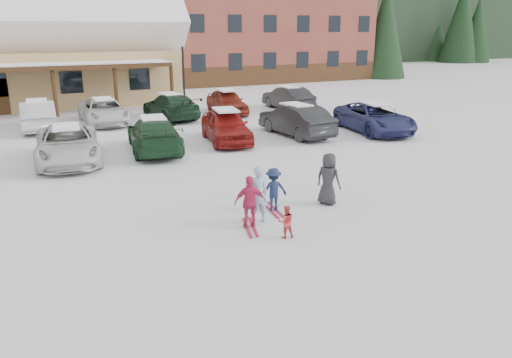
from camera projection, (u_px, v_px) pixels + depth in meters
name	position (u px, v px, depth m)	size (l,w,h in m)	color
ground	(262.00, 225.00, 13.65)	(160.00, 160.00, 0.00)	white
lamp_post	(183.00, 53.00, 36.52)	(0.50, 0.25, 5.97)	black
conifer_1	(386.00, 16.00, 51.79)	(4.84, 4.84, 11.22)	black
conifer_3	(130.00, 28.00, 52.63)	(3.96, 3.96, 9.18)	black
conifer_4	(341.00, 16.00, 65.44)	(5.06, 5.06, 11.73)	black
adult_skier	(258.00, 194.00, 13.61)	(0.59, 0.39, 1.63)	#8BB3C4
toddler_red	(286.00, 222.00, 12.70)	(0.42, 0.33, 0.87)	#CE383C
child_navy	(273.00, 190.00, 14.54)	(0.84, 0.48, 1.30)	#172142
skis_child_navy	(273.00, 210.00, 14.73)	(0.20, 1.40, 0.03)	#A51738
child_magenta	(250.00, 202.00, 13.25)	(0.85, 0.35, 1.45)	#C12551
skis_child_magenta	(250.00, 227.00, 13.46)	(0.20, 1.40, 0.03)	#A51738
bystander_dark	(328.00, 179.00, 15.05)	(0.78, 0.51, 1.60)	#272629
parked_car_2	(68.00, 144.00, 19.83)	(2.40, 5.21, 1.45)	silver
parked_car_3	(154.00, 134.00, 21.58)	(2.06, 5.08, 1.47)	#193D23
parked_car_4	(226.00, 126.00, 23.29)	(1.81, 4.51, 1.54)	maroon
parked_car_5	(296.00, 120.00, 24.69)	(1.65, 4.72, 1.56)	black
parked_car_6	(374.00, 118.00, 25.58)	(2.43, 5.28, 1.47)	navy
parked_car_9	(38.00, 115.00, 26.06)	(1.64, 4.70, 1.55)	silver
parked_car_10	(104.00, 111.00, 27.81)	(2.31, 5.02, 1.39)	silver
parked_car_11	(171.00, 106.00, 29.38)	(2.05, 5.03, 1.46)	#183321
parked_car_12	(227.00, 102.00, 30.95)	(1.75, 4.34, 1.48)	maroon
parked_car_13	(288.00, 98.00, 32.62)	(1.56, 4.49, 1.48)	black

